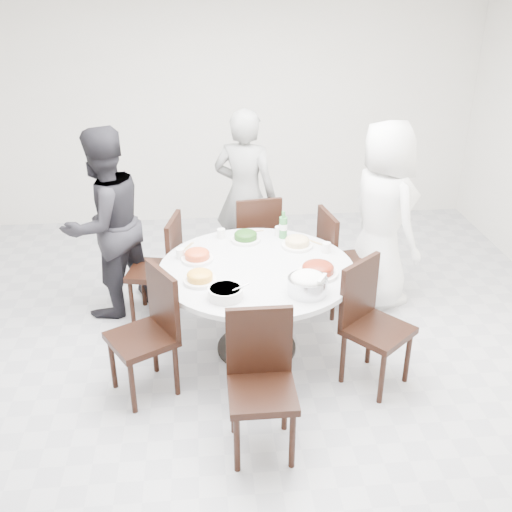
{
  "coord_description": "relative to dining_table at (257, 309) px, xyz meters",
  "views": [
    {
      "loc": [
        -0.24,
        -3.89,
        2.84
      ],
      "look_at": [
        0.15,
        0.21,
        0.82
      ],
      "focal_mm": 42.0,
      "sensor_mm": 36.0,
      "label": 1
    }
  ],
  "objects": [
    {
      "name": "chair_s",
      "position": [
        -0.07,
        -1.12,
        0.1
      ],
      "size": [
        0.42,
        0.42,
        0.95
      ],
      "primitive_type": "cube",
      "rotation": [
        0.0,
        0.0,
        6.28
      ],
      "color": "black",
      "rests_on": "floor"
    },
    {
      "name": "wall_back",
      "position": [
        -0.15,
        2.84,
        1.02
      ],
      "size": [
        6.0,
        0.01,
        2.8
      ],
      "primitive_type": "cube",
      "color": "white",
      "rests_on": "ground"
    },
    {
      "name": "dining_table",
      "position": [
        0.0,
        0.0,
        0.0
      ],
      "size": [
        1.5,
        1.5,
        0.75
      ],
      "primitive_type": "cylinder",
      "color": "silver",
      "rests_on": "floor"
    },
    {
      "name": "diner_right",
      "position": [
        1.19,
        0.71,
        0.47
      ],
      "size": [
        0.79,
        0.96,
        1.69
      ],
      "primitive_type": "imported",
      "rotation": [
        0.0,
        0.0,
        1.92
      ],
      "color": "white",
      "rests_on": "floor"
    },
    {
      "name": "rice_bowl",
      "position": [
        0.32,
        -0.43,
        0.44
      ],
      "size": [
        0.28,
        0.28,
        0.12
      ],
      "primitive_type": "cylinder",
      "color": "silver",
      "rests_on": "dining_table"
    },
    {
      "name": "tea_cups",
      "position": [
        0.02,
        0.61,
        0.42
      ],
      "size": [
        0.07,
        0.07,
        0.08
      ],
      "primitive_type": "cylinder",
      "color": "white",
      "rests_on": "dining_table"
    },
    {
      "name": "chair_sw",
      "position": [
        -0.86,
        -0.45,
        0.1
      ],
      "size": [
        0.57,
        0.57,
        0.95
      ],
      "primitive_type": "cube",
      "rotation": [
        0.0,
        0.0,
        5.23
      ],
      "color": "black",
      "rests_on": "floor"
    },
    {
      "name": "beverage_bottle",
      "position": [
        0.28,
        0.52,
        0.49
      ],
      "size": [
        0.07,
        0.07,
        0.24
      ],
      "primitive_type": "cylinder",
      "color": "#327E3C",
      "rests_on": "dining_table"
    },
    {
      "name": "soup_bowl",
      "position": [
        -0.26,
        -0.44,
        0.41
      ],
      "size": [
        0.25,
        0.25,
        0.08
      ],
      "primitive_type": "cylinder",
      "color": "white",
      "rests_on": "dining_table"
    },
    {
      "name": "dish_greens",
      "position": [
        -0.05,
        0.48,
        0.41
      ],
      "size": [
        0.25,
        0.25,
        0.06
      ],
      "primitive_type": "cylinder",
      "color": "white",
      "rests_on": "dining_table"
    },
    {
      "name": "dish_pale",
      "position": [
        0.37,
        0.33,
        0.41
      ],
      "size": [
        0.25,
        0.25,
        0.07
      ],
      "primitive_type": "cylinder",
      "color": "white",
      "rests_on": "dining_table"
    },
    {
      "name": "chopsticks",
      "position": [
        0.01,
        0.63,
        0.38
      ],
      "size": [
        0.24,
        0.04,
        0.01
      ],
      "primitive_type": null,
      "color": "tan",
      "rests_on": "dining_table"
    },
    {
      "name": "chair_nw",
      "position": [
        -0.83,
        0.59,
        0.1
      ],
      "size": [
        0.5,
        0.5,
        0.95
      ],
      "primitive_type": "cube",
      "rotation": [
        0.0,
        0.0,
        4.5
      ],
      "color": "black",
      "rests_on": "floor"
    },
    {
      "name": "dish_orange",
      "position": [
        -0.45,
        0.16,
        0.41
      ],
      "size": [
        0.25,
        0.25,
        0.07
      ],
      "primitive_type": "cylinder",
      "color": "white",
      "rests_on": "dining_table"
    },
    {
      "name": "dish_tofu",
      "position": [
        -0.43,
        -0.2,
        0.41
      ],
      "size": [
        0.24,
        0.24,
        0.06
      ],
      "primitive_type": "cylinder",
      "color": "white",
      "rests_on": "dining_table"
    },
    {
      "name": "diner_middle",
      "position": [
        0.02,
        1.36,
        0.46
      ],
      "size": [
        0.71,
        0.59,
        1.67
      ],
      "primitive_type": "imported",
      "rotation": [
        0.0,
        0.0,
        2.78
      ],
      "color": "black",
      "rests_on": "floor"
    },
    {
      "name": "chair_ne",
      "position": [
        0.85,
        0.57,
        0.1
      ],
      "size": [
        0.48,
        0.48,
        0.95
      ],
      "primitive_type": "cube",
      "rotation": [
        0.0,
        0.0,
        1.73
      ],
      "color": "black",
      "rests_on": "floor"
    },
    {
      "name": "chair_se",
      "position": [
        0.83,
        -0.51,
        0.1
      ],
      "size": [
        0.59,
        0.59,
        0.95
      ],
      "primitive_type": "cube",
      "rotation": [
        0.0,
        0.0,
        6.99
      ],
      "color": "black",
      "rests_on": "floor"
    },
    {
      "name": "diner_left",
      "position": [
        -1.23,
        0.76,
        0.46
      ],
      "size": [
        1.02,
        1.02,
        1.67
      ],
      "primitive_type": "imported",
      "rotation": [
        0.0,
        0.0,
        3.93
      ],
      "color": "black",
      "rests_on": "floor"
    },
    {
      "name": "dish_redbrown",
      "position": [
        0.44,
        -0.16,
        0.41
      ],
      "size": [
        0.31,
        0.31,
        0.08
      ],
      "primitive_type": "cylinder",
      "color": "white",
      "rests_on": "dining_table"
    },
    {
      "name": "floor",
      "position": [
        -0.15,
        -0.16,
        -0.38
      ],
      "size": [
        6.0,
        6.0,
        0.01
      ],
      "primitive_type": "cube",
      "color": "#B3B3B8",
      "rests_on": "ground"
    },
    {
      "name": "chair_n",
      "position": [
        0.09,
        1.11,
        0.1
      ],
      "size": [
        0.47,
        0.47,
        0.95
      ],
      "primitive_type": "cube",
      "rotation": [
        0.0,
        0.0,
        3.27
      ],
      "color": "black",
      "rests_on": "floor"
    }
  ]
}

